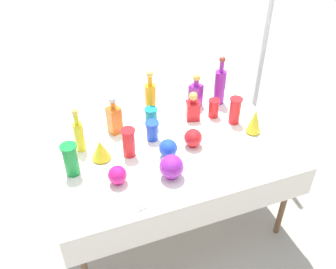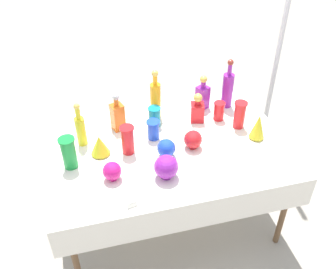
# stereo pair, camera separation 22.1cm
# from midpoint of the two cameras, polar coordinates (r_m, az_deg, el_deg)

# --- Properties ---
(ground_plane) EXTENTS (40.00, 40.00, 0.00)m
(ground_plane) POSITION_cam_midpoint_polar(r_m,az_deg,el_deg) (3.26, 1.99, -12.12)
(ground_plane) COLOR #A0998C
(display_table) EXTENTS (1.72, 1.16, 0.76)m
(display_table) POSITION_cam_midpoint_polar(r_m,az_deg,el_deg) (2.73, 2.47, -2.94)
(display_table) COLOR white
(display_table) RESTS_ON ground
(tall_bottle_0) EXTENTS (0.07, 0.07, 0.35)m
(tall_bottle_0) POSITION_cam_midpoint_polar(r_m,az_deg,el_deg) (2.70, -10.92, 0.81)
(tall_bottle_0) COLOR yellow
(tall_bottle_0) RESTS_ON display_table
(tall_bottle_1) EXTENTS (0.08, 0.08, 0.41)m
(tall_bottle_1) POSITION_cam_midpoint_polar(r_m,az_deg,el_deg) (2.92, 0.34, 5.49)
(tall_bottle_1) COLOR orange
(tall_bottle_1) RESTS_ON display_table
(tall_bottle_2) EXTENTS (0.09, 0.09, 0.42)m
(tall_bottle_2) POSITION_cam_midpoint_polar(r_m,az_deg,el_deg) (3.11, 11.12, 6.82)
(tall_bottle_2) COLOR purple
(tall_bottle_2) RESTS_ON display_table
(square_decanter_0) EXTENTS (0.12, 0.12, 0.24)m
(square_decanter_0) POSITION_cam_midpoint_polar(r_m,az_deg,el_deg) (2.93, 6.65, 3.73)
(square_decanter_0) COLOR red
(square_decanter_0) RESTS_ON display_table
(square_decanter_1) EXTENTS (0.11, 0.11, 0.31)m
(square_decanter_1) POSITION_cam_midpoint_polar(r_m,az_deg,el_deg) (2.82, -5.49, 2.85)
(square_decanter_1) COLOR orange
(square_decanter_1) RESTS_ON display_table
(square_decanter_2) EXTENTS (0.12, 0.12, 0.29)m
(square_decanter_2) POSITION_cam_midpoint_polar(r_m,az_deg,el_deg) (3.08, 7.36, 5.97)
(square_decanter_2) COLOR purple
(square_decanter_2) RESTS_ON display_table
(slender_vase_0) EXTENTS (0.10, 0.10, 0.22)m
(slender_vase_0) POSITION_cam_midpoint_polar(r_m,az_deg,el_deg) (2.91, 13.03, 2.99)
(slender_vase_0) COLOR red
(slender_vase_0) RESTS_ON display_table
(slender_vase_1) EXTENTS (0.10, 0.10, 0.16)m
(slender_vase_1) POSITION_cam_midpoint_polar(r_m,az_deg,el_deg) (2.86, 0.14, 2.73)
(slender_vase_1) COLOR teal
(slender_vase_1) RESTS_ON display_table
(slender_vase_2) EXTENTS (0.11, 0.11, 0.23)m
(slender_vase_2) POSITION_cam_midpoint_polar(r_m,az_deg,el_deg) (2.53, -12.50, -2.72)
(slender_vase_2) COLOR #198C38
(slender_vase_2) RESTS_ON display_table
(slender_vase_3) EXTENTS (0.09, 0.09, 0.15)m
(slender_vase_3) POSITION_cam_midpoint_polar(r_m,az_deg,el_deg) (2.98, 9.91, 3.58)
(slender_vase_3) COLOR red
(slender_vase_3) RESTS_ON display_table
(slender_vase_4) EXTENTS (0.10, 0.10, 0.15)m
(slender_vase_4) POSITION_cam_midpoint_polar(r_m,az_deg,el_deg) (2.73, 0.06, 0.76)
(slender_vase_4) COLOR blue
(slender_vase_4) RESTS_ON display_table
(slender_vase_5) EXTENTS (0.10, 0.10, 0.22)m
(slender_vase_5) POSITION_cam_midpoint_polar(r_m,az_deg,el_deg) (2.59, -3.77, -0.78)
(slender_vase_5) COLOR red
(slender_vase_5) RESTS_ON display_table
(fluted_vase_0) EXTENTS (0.13, 0.13, 0.16)m
(fluted_vase_0) POSITION_cam_midpoint_polar(r_m,az_deg,el_deg) (2.61, -8.00, -1.70)
(fluted_vase_0) COLOR yellow
(fluted_vase_0) RESTS_ON display_table
(fluted_vase_1) EXTENTS (0.11, 0.11, 0.20)m
(fluted_vase_1) POSITION_cam_midpoint_polar(r_m,az_deg,el_deg) (2.83, 15.78, 1.10)
(fluted_vase_1) COLOR yellow
(fluted_vase_1) RESTS_ON display_table
(round_bowl_0) EXTENTS (0.13, 0.13, 0.14)m
(round_bowl_0) POSITION_cam_midpoint_polar(r_m,az_deg,el_deg) (2.67, 6.20, -0.83)
(round_bowl_0) COLOR red
(round_bowl_0) RESTS_ON display_table
(round_bowl_1) EXTENTS (0.12, 0.12, 0.13)m
(round_bowl_1) POSITION_cam_midpoint_polar(r_m,az_deg,el_deg) (2.43, -5.94, -5.67)
(round_bowl_1) COLOR #C61972
(round_bowl_1) RESTS_ON display_table
(round_bowl_2) EXTENTS (0.16, 0.16, 0.17)m
(round_bowl_2) POSITION_cam_midpoint_polar(r_m,az_deg,el_deg) (2.42, 2.36, -5.04)
(round_bowl_2) COLOR purple
(round_bowl_2) RESTS_ON display_table
(round_bowl_3) EXTENTS (0.13, 0.13, 0.14)m
(round_bowl_3) POSITION_cam_midpoint_polar(r_m,az_deg,el_deg) (2.58, 2.19, -2.18)
(round_bowl_3) COLOR blue
(round_bowl_3) RESTS_ON display_table
(price_tag_left) EXTENTS (0.06, 0.03, 0.04)m
(price_tag_left) POSITION_cam_midpoint_polar(r_m,az_deg,el_deg) (2.28, -2.70, -10.79)
(price_tag_left) COLOR white
(price_tag_left) RESTS_ON display_table
(canopy_pole) EXTENTS (0.18, 0.18, 2.78)m
(canopy_pole) POSITION_cam_midpoint_polar(r_m,az_deg,el_deg) (3.54, 18.53, 13.20)
(canopy_pole) COLOR silver
(canopy_pole) RESTS_ON ground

